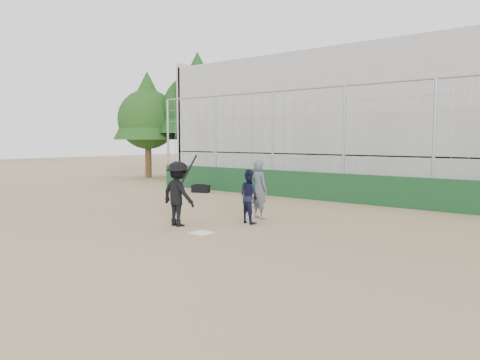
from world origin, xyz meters
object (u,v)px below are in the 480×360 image
Objects in this scene: umpire at (259,192)px; equipment_bag at (201,189)px; catcher_crouched at (249,205)px; batter_at_plate at (178,194)px.

umpire reaches higher than equipment_bag.
catcher_crouched is at bearing 121.19° from umpire.
umpire is 6.70m from equipment_bag.
catcher_crouched is at bearing -35.66° from equipment_bag.
equipment_bag is (-5.88, 4.22, -0.33)m from catcher_crouched.
catcher_crouched is 7.24m from equipment_bag.
batter_at_plate is at bearing -49.95° from equipment_bag.
batter_at_plate is 7.40m from equipment_bag.
equipment_bag is at bearing -16.45° from umpire.
umpire is at bearing 105.93° from catcher_crouched.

